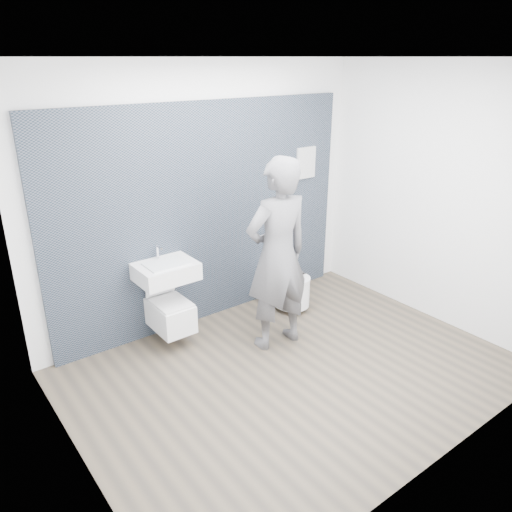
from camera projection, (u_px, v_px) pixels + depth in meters
ground at (294, 371)px, 4.77m from camera, size 4.00×4.00×0.00m
room_shell at (300, 195)px, 4.13m from camera, size 4.00×4.00×4.00m
tile_wall at (211, 313)px, 5.86m from camera, size 3.60×0.06×2.40m
washbasin at (166, 271)px, 5.00m from camera, size 0.59×0.44×0.44m
toilet_square at (170, 313)px, 5.16m from camera, size 0.35×0.50×0.68m
toilet_rounded at (286, 287)px, 5.96m from camera, size 0.40×0.67×0.36m
info_placard at (301, 284)px, 6.60m from camera, size 0.28×0.03×0.37m
visitor at (277, 255)px, 4.90m from camera, size 0.75×0.51×1.97m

